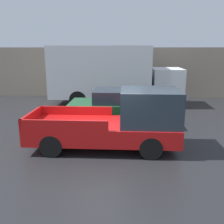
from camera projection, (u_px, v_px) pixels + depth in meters
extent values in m
plane|color=#232326|center=(106.00, 151.00, 8.71)|extent=(60.00, 60.00, 0.00)
cube|color=gray|center=(117.00, 73.00, 18.17)|extent=(28.00, 0.15, 3.56)
cube|color=red|center=(103.00, 130.00, 8.92)|extent=(5.24, 2.03, 0.61)
cube|color=#28333D|center=(150.00, 106.00, 8.60)|extent=(1.99, 1.91, 1.19)
cube|color=red|center=(75.00, 111.00, 9.80)|extent=(2.88, 0.10, 0.33)
cube|color=red|center=(63.00, 125.00, 7.93)|extent=(2.88, 0.10, 0.33)
cube|color=red|center=(32.00, 117.00, 8.94)|extent=(0.10, 2.03, 0.33)
cylinder|color=black|center=(147.00, 130.00, 9.76)|extent=(0.75, 0.26, 0.75)
cylinder|color=black|center=(151.00, 148.00, 8.02)|extent=(0.75, 0.26, 0.75)
cylinder|color=black|center=(65.00, 129.00, 9.94)|extent=(0.75, 0.26, 0.75)
cylinder|color=black|center=(52.00, 146.00, 8.20)|extent=(0.75, 0.26, 0.75)
cube|color=#1E592D|center=(118.00, 110.00, 11.70)|extent=(4.48, 1.96, 0.74)
cube|color=#28333D|center=(121.00, 96.00, 11.53)|extent=(2.46, 1.73, 0.58)
cylinder|color=black|center=(146.00, 112.00, 12.55)|extent=(0.76, 0.22, 0.76)
cylinder|color=black|center=(149.00, 122.00, 10.85)|extent=(0.76, 0.22, 0.76)
cylinder|color=black|center=(91.00, 111.00, 12.71)|extent=(0.76, 0.22, 0.76)
cylinder|color=black|center=(86.00, 121.00, 11.00)|extent=(0.76, 0.22, 0.76)
cube|color=white|center=(167.00, 83.00, 15.52)|extent=(1.79, 2.34, 1.81)
cube|color=white|center=(101.00, 72.00, 15.58)|extent=(6.18, 2.46, 3.16)
cylinder|color=black|center=(159.00, 94.00, 16.81)|extent=(1.03, 0.30, 1.03)
cylinder|color=black|center=(163.00, 100.00, 14.69)|extent=(1.03, 0.30, 1.03)
cylinder|color=black|center=(84.00, 93.00, 17.09)|extent=(1.03, 0.30, 1.03)
cylinder|color=black|center=(78.00, 99.00, 14.98)|extent=(1.03, 0.30, 1.03)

